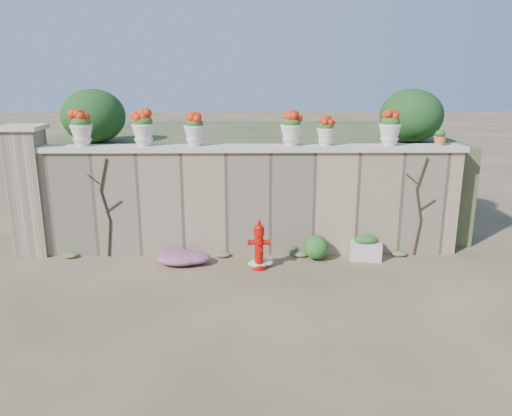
{
  "coord_description": "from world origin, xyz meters",
  "views": [
    {
      "loc": [
        0.01,
        -7.48,
        3.38
      ],
      "look_at": [
        0.14,
        1.4,
        1.0
      ],
      "focal_mm": 35.0,
      "sensor_mm": 36.0,
      "label": 1
    }
  ],
  "objects_px": {
    "planter_box": "(366,248)",
    "fire_hydrant": "(259,245)",
    "terracotta_pot": "(440,138)",
    "urn_pot_0": "(81,129)"
  },
  "relations": [
    {
      "from": "fire_hydrant",
      "to": "urn_pot_0",
      "type": "height_order",
      "value": "urn_pot_0"
    },
    {
      "from": "terracotta_pot",
      "to": "fire_hydrant",
      "type": "bearing_deg",
      "value": -165.17
    },
    {
      "from": "fire_hydrant",
      "to": "urn_pot_0",
      "type": "bearing_deg",
      "value": 164.15
    },
    {
      "from": "planter_box",
      "to": "fire_hydrant",
      "type": "bearing_deg",
      "value": -159.51
    },
    {
      "from": "planter_box",
      "to": "terracotta_pot",
      "type": "xyz_separation_m",
      "value": [
        1.38,
        0.45,
        2.0
      ]
    },
    {
      "from": "planter_box",
      "to": "urn_pot_0",
      "type": "relative_size",
      "value": 0.96
    },
    {
      "from": "fire_hydrant",
      "to": "terracotta_pot",
      "type": "bearing_deg",
      "value": 14.43
    },
    {
      "from": "fire_hydrant",
      "to": "planter_box",
      "type": "height_order",
      "value": "fire_hydrant"
    },
    {
      "from": "urn_pot_0",
      "to": "terracotta_pot",
      "type": "bearing_deg",
      "value": 0.0
    },
    {
      "from": "planter_box",
      "to": "terracotta_pot",
      "type": "bearing_deg",
      "value": 25.79
    }
  ]
}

